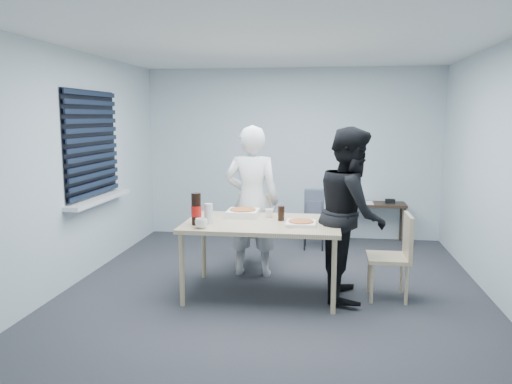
# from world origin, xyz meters

# --- Properties ---
(room) EXTENTS (5.00, 5.00, 5.00)m
(room) POSITION_xyz_m (-2.20, 0.40, 1.44)
(room) COLOR #2E2F34
(room) RESTS_ON ground
(dining_table) EXTENTS (1.61, 1.02, 0.78)m
(dining_table) POSITION_xyz_m (-0.12, -0.14, 0.72)
(dining_table) COLOR #CAB68A
(dining_table) RESTS_ON ground
(chair_far) EXTENTS (0.42, 0.42, 0.89)m
(chair_far) POSITION_xyz_m (-0.36, 0.91, 0.51)
(chair_far) COLOR #CAB68A
(chair_far) RESTS_ON ground
(chair_right) EXTENTS (0.42, 0.42, 0.89)m
(chair_right) POSITION_xyz_m (1.27, -0.09, 0.51)
(chair_right) COLOR #CAB68A
(chair_right) RESTS_ON ground
(person_white) EXTENTS (0.65, 0.42, 1.77)m
(person_white) POSITION_xyz_m (-0.32, 0.51, 0.89)
(person_white) COLOR silver
(person_white) RESTS_ON ground
(person_black) EXTENTS (0.47, 0.86, 1.77)m
(person_black) POSITION_xyz_m (0.80, -0.08, 0.89)
(person_black) COLOR black
(person_black) RESTS_ON ground
(side_table) EXTENTS (0.90, 0.40, 0.60)m
(side_table) POSITION_xyz_m (1.26, 2.28, 0.52)
(side_table) COLOR #38281A
(side_table) RESTS_ON ground
(stool) EXTENTS (0.33, 0.33, 0.46)m
(stool) POSITION_xyz_m (0.38, 1.79, 0.35)
(stool) COLOR black
(stool) RESTS_ON ground
(backpack) EXTENTS (0.28, 0.20, 0.39)m
(backpack) POSITION_xyz_m (0.38, 1.77, 0.65)
(backpack) COLOR #575E66
(backpack) RESTS_ON stool
(pizza_box_a) EXTENTS (0.33, 0.33, 0.08)m
(pizza_box_a) POSITION_xyz_m (-0.36, 0.11, 0.82)
(pizza_box_a) COLOR white
(pizza_box_a) RESTS_ON dining_table
(pizza_box_b) EXTENTS (0.30, 0.30, 0.04)m
(pizza_box_b) POSITION_xyz_m (0.29, -0.24, 0.80)
(pizza_box_b) COLOR white
(pizza_box_b) RESTS_ON dining_table
(mug_a) EXTENTS (0.17, 0.17, 0.10)m
(mug_a) POSITION_xyz_m (-0.67, -0.52, 0.83)
(mug_a) COLOR white
(mug_a) RESTS_ON dining_table
(mug_b) EXTENTS (0.10, 0.10, 0.09)m
(mug_b) POSITION_xyz_m (-0.07, 0.10, 0.83)
(mug_b) COLOR white
(mug_b) RESTS_ON dining_table
(cola_glass) EXTENTS (0.08, 0.08, 0.16)m
(cola_glass) POSITION_xyz_m (0.07, -0.05, 0.86)
(cola_glass) COLOR black
(cola_glass) RESTS_ON dining_table
(soda_bottle) EXTENTS (0.10, 0.10, 0.32)m
(soda_bottle) POSITION_xyz_m (-0.76, -0.38, 0.94)
(soda_bottle) COLOR black
(soda_bottle) RESTS_ON dining_table
(plastic_cups) EXTENTS (0.10, 0.10, 0.20)m
(plastic_cups) POSITION_xyz_m (-0.65, -0.29, 0.88)
(plastic_cups) COLOR silver
(plastic_cups) RESTS_ON dining_table
(rubber_band) EXTENTS (0.08, 0.08, 0.00)m
(rubber_band) POSITION_xyz_m (0.19, -0.38, 0.78)
(rubber_band) COLOR red
(rubber_band) RESTS_ON dining_table
(papers) EXTENTS (0.25, 0.34, 0.01)m
(papers) POSITION_xyz_m (1.11, 2.26, 0.60)
(papers) COLOR white
(papers) RESTS_ON side_table
(black_box) EXTENTS (0.15, 0.11, 0.06)m
(black_box) POSITION_xyz_m (1.48, 2.30, 0.63)
(black_box) COLOR black
(black_box) RESTS_ON side_table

